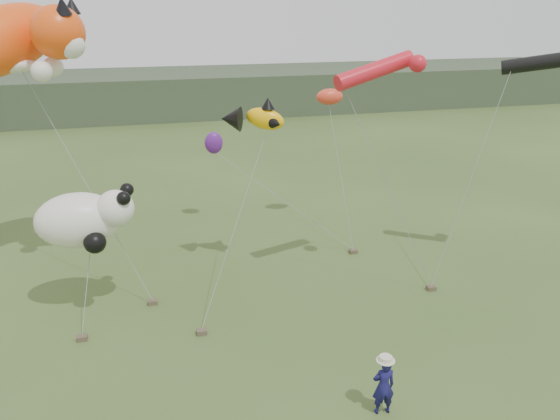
# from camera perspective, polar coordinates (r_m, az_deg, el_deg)

# --- Properties ---
(ground) EXTENTS (120.00, 120.00, 0.00)m
(ground) POSITION_cam_1_polar(r_m,az_deg,el_deg) (16.88, 3.02, -17.47)
(ground) COLOR #385123
(ground) RESTS_ON ground
(headland) EXTENTS (90.00, 13.00, 4.00)m
(headland) POSITION_cam_1_polar(r_m,az_deg,el_deg) (57.94, -13.68, 11.66)
(headland) COLOR #2D3D28
(headland) RESTS_ON ground
(festival_attendant) EXTENTS (0.65, 0.45, 1.71)m
(festival_attendant) POSITION_cam_1_polar(r_m,az_deg,el_deg) (15.57, 10.76, -17.63)
(festival_attendant) COLOR #15144D
(festival_attendant) RESTS_ON ground
(sandbag_anchors) EXTENTS (13.23, 4.98, 0.17)m
(sandbag_anchors) POSITION_cam_1_polar(r_m,az_deg,el_deg) (20.74, -2.67, -9.24)
(sandbag_anchors) COLOR brown
(sandbag_anchors) RESTS_ON ground
(cat_kite) EXTENTS (6.66, 5.39, 3.58)m
(cat_kite) POSITION_cam_1_polar(r_m,az_deg,el_deg) (22.47, -26.08, 15.66)
(cat_kite) COLOR #FF4E10
(cat_kite) RESTS_ON ground
(fish_kite) EXTENTS (2.63, 1.70, 1.32)m
(fish_kite) POSITION_cam_1_polar(r_m,az_deg,el_deg) (20.70, -2.88, 9.58)
(fish_kite) COLOR #FEB508
(fish_kite) RESTS_ON ground
(tube_kites) EXTENTS (9.80, 2.25, 1.33)m
(tube_kites) POSITION_cam_1_polar(r_m,az_deg,el_deg) (21.14, 18.98, 14.13)
(tube_kites) COLOR black
(tube_kites) RESTS_ON ground
(panda_kite) EXTENTS (3.38, 2.18, 2.10)m
(panda_kite) POSITION_cam_1_polar(r_m,az_deg,el_deg) (19.81, -19.77, -0.89)
(panda_kite) COLOR white
(panda_kite) RESTS_ON ground
(misc_kites) EXTENTS (6.38, 2.20, 3.15)m
(misc_kites) POSITION_cam_1_polar(r_m,az_deg,el_deg) (26.15, -0.16, 9.69)
(misc_kites) COLOR red
(misc_kites) RESTS_ON ground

